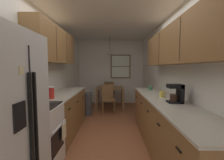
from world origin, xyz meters
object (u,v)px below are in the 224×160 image
(microwave_over_range, at_px, (23,49))
(mug_by_coffeemaker, at_px, (162,94))
(dining_chair_near, at_px, (108,97))
(mug_spare, at_px, (150,88))
(coffee_maker, at_px, (177,93))
(stove_range, at_px, (35,137))
(storage_canister, at_px, (51,93))
(trash_bin, at_px, (87,104))
(dining_table, at_px, (110,90))
(dining_chair_far, at_px, (110,91))

(microwave_over_range, height_order, mug_by_coffeemaker, microwave_over_range)
(dining_chair_near, bearing_deg, mug_spare, -45.05)
(microwave_over_range, bearing_deg, coffee_maker, 7.47)
(stove_range, xyz_separation_m, mug_spare, (1.99, 1.65, 0.48))
(dining_chair_near, height_order, storage_canister, storage_canister)
(microwave_over_range, relative_size, trash_bin, 0.86)
(dining_table, height_order, coffee_maker, coffee_maker)
(trash_bin, relative_size, coffee_maker, 2.36)
(stove_range, height_order, dining_table, stove_range)
(mug_spare, bearing_deg, microwave_over_range, -141.86)
(microwave_over_range, relative_size, dining_table, 0.61)
(dining_chair_near, bearing_deg, stove_range, -108.71)
(microwave_over_range, distance_m, storage_canister, 0.92)
(dining_chair_far, distance_m, mug_spare, 2.58)
(coffee_maker, bearing_deg, mug_by_coffeemaker, 98.96)
(microwave_over_range, xyz_separation_m, mug_by_coffeemaker, (2.11, 0.76, -0.74))
(trash_bin, distance_m, mug_spare, 2.00)
(dining_table, height_order, dining_chair_far, dining_chair_far)
(dining_chair_far, height_order, coffee_maker, coffee_maker)
(dining_chair_far, bearing_deg, mug_spare, -65.68)
(coffee_maker, xyz_separation_m, mug_spare, (-0.08, 1.37, -0.10))
(stove_range, relative_size, dining_chair_far, 1.22)
(coffee_maker, bearing_deg, dining_table, 109.78)
(dining_chair_near, distance_m, storage_canister, 2.38)
(dining_chair_near, distance_m, coffee_maker, 2.75)
(dining_chair_near, bearing_deg, dining_table, 85.15)
(coffee_maker, bearing_deg, storage_canister, 171.59)
(stove_range, xyz_separation_m, storage_canister, (-0.01, 0.59, 0.53))
(dining_chair_far, bearing_deg, coffee_maker, -72.94)
(stove_range, relative_size, microwave_over_range, 1.88)
(dining_table, distance_m, mug_by_coffeemaker, 2.80)
(dining_table, bearing_deg, coffee_maker, -70.22)
(stove_range, distance_m, dining_table, 3.49)
(trash_bin, relative_size, storage_canister, 3.23)
(dining_chair_near, height_order, trash_bin, dining_chair_near)
(storage_canister, bearing_deg, dining_chair_near, 66.45)
(stove_range, distance_m, mug_spare, 2.63)
(stove_range, relative_size, mug_spare, 9.55)
(trash_bin, bearing_deg, stove_range, -96.68)
(coffee_maker, distance_m, mug_spare, 1.37)
(mug_by_coffeemaker, bearing_deg, dining_chair_far, 108.21)
(dining_table, relative_size, dining_chair_far, 1.06)
(mug_spare, bearing_deg, coffee_maker, -86.50)
(trash_bin, bearing_deg, mug_spare, -26.88)
(dining_table, height_order, trash_bin, dining_table)
(microwave_over_range, distance_m, mug_by_coffeemaker, 2.37)
(dining_chair_near, height_order, dining_chair_far, same)
(dining_table, xyz_separation_m, mug_spare, (1.02, -1.69, 0.31))
(dining_chair_far, distance_m, trash_bin, 1.60)
(microwave_over_range, relative_size, storage_canister, 2.78)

